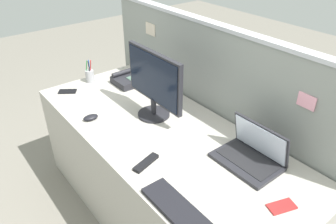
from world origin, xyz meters
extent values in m
plane|color=slate|center=(0.00, 0.00, 0.00)|extent=(10.00, 10.00, 0.00)
cube|color=#ADA89E|center=(0.00, 0.00, 0.37)|extent=(2.02, 0.83, 0.74)
cube|color=gray|center=(0.00, 0.46, 0.66)|extent=(2.21, 0.06, 1.31)
cube|color=#B7BAC1|center=(0.00, 0.46, 1.32)|extent=(2.21, 0.07, 0.02)
cube|color=pink|center=(0.65, 0.42, 1.10)|extent=(0.10, 0.01, 0.07)
cube|color=beige|center=(-0.69, 0.42, 1.14)|extent=(0.12, 0.01, 0.09)
cylinder|color=#232328|center=(-0.18, 0.07, 0.75)|extent=(0.21, 0.21, 0.02)
cylinder|color=#232328|center=(-0.18, 0.07, 0.81)|extent=(0.04, 0.04, 0.11)
cube|color=#232328|center=(-0.18, 0.08, 1.02)|extent=(0.52, 0.03, 0.34)
cube|color=black|center=(-0.18, 0.07, 1.02)|extent=(0.49, 0.01, 0.31)
cube|color=#232328|center=(0.53, 0.17, 0.75)|extent=(0.35, 0.24, 0.02)
cube|color=black|center=(0.53, 0.18, 0.76)|extent=(0.31, 0.17, 0.00)
cube|color=#232328|center=(0.53, 0.27, 0.86)|extent=(0.35, 0.06, 0.20)
cube|color=silver|center=(0.53, 0.26, 0.86)|extent=(0.32, 0.05, 0.18)
cube|color=#232328|center=(-0.69, 0.19, 0.77)|extent=(0.21, 0.20, 0.05)
cube|color=#4C6B5B|center=(-0.67, 0.21, 0.80)|extent=(0.06, 0.07, 0.01)
cylinder|color=#232328|center=(-0.77, 0.19, 0.81)|extent=(0.04, 0.18, 0.04)
cube|color=black|center=(0.58, -0.33, 0.75)|extent=(0.45, 0.14, 0.02)
ellipsoid|color=black|center=(-0.40, -0.29, 0.76)|extent=(0.07, 0.11, 0.03)
cylinder|color=#99999E|center=(-0.91, -0.03, 0.79)|extent=(0.07, 0.07, 0.10)
cylinder|color=blue|center=(-0.93, -0.01, 0.85)|extent=(0.02, 0.01, 0.14)
cylinder|color=#238438|center=(-0.93, -0.04, 0.85)|extent=(0.02, 0.03, 0.14)
cylinder|color=black|center=(-0.90, -0.03, 0.85)|extent=(0.01, 0.02, 0.14)
cylinder|color=red|center=(-0.91, -0.01, 0.86)|extent=(0.03, 0.02, 0.15)
cube|color=#B22323|center=(0.84, 0.06, 0.75)|extent=(0.11, 0.14, 0.01)
cube|color=black|center=(-0.86, -0.25, 0.75)|extent=(0.13, 0.15, 0.01)
cube|color=black|center=(0.20, -0.26, 0.75)|extent=(0.09, 0.18, 0.02)
camera|label=1|loc=(1.33, -1.00, 1.90)|focal=34.70mm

